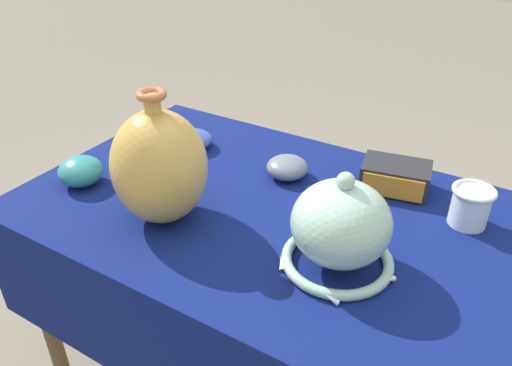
{
  "coord_description": "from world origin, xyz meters",
  "views": [
    {
      "loc": [
        0.47,
        -0.88,
        1.43
      ],
      "look_at": [
        -0.01,
        -0.09,
        0.88
      ],
      "focal_mm": 35.0,
      "sensor_mm": 36.0,
      "label": 1
    }
  ],
  "objects_px": {
    "cup_wide_porcelain": "(471,205)",
    "bowl_shallow_cobalt": "(193,140)",
    "vase_tall_bulbous": "(160,166)",
    "pot_squat_ivory": "(139,140)",
    "mosaic_tile_box": "(395,177)",
    "bowl_shallow_teal": "(81,171)",
    "vase_dome_bell": "(340,229)",
    "bowl_shallow_slate": "(287,167)"
  },
  "relations": [
    {
      "from": "cup_wide_porcelain",
      "to": "bowl_shallow_cobalt",
      "type": "bearing_deg",
      "value": -178.42
    },
    {
      "from": "vase_tall_bulbous",
      "to": "pot_squat_ivory",
      "type": "bearing_deg",
      "value": 141.55
    },
    {
      "from": "bowl_shallow_cobalt",
      "to": "cup_wide_porcelain",
      "type": "xyz_separation_m",
      "value": [
        0.77,
        0.02,
        0.03
      ]
    },
    {
      "from": "mosaic_tile_box",
      "to": "bowl_shallow_cobalt",
      "type": "height_order",
      "value": "mosaic_tile_box"
    },
    {
      "from": "bowl_shallow_teal",
      "to": "vase_dome_bell",
      "type": "bearing_deg",
      "value": 3.92
    },
    {
      "from": "bowl_shallow_teal",
      "to": "pot_squat_ivory",
      "type": "distance_m",
      "value": 0.22
    },
    {
      "from": "pot_squat_ivory",
      "to": "vase_tall_bulbous",
      "type": "bearing_deg",
      "value": -38.45
    },
    {
      "from": "bowl_shallow_teal",
      "to": "bowl_shallow_cobalt",
      "type": "distance_m",
      "value": 0.33
    },
    {
      "from": "pot_squat_ivory",
      "to": "cup_wide_porcelain",
      "type": "distance_m",
      "value": 0.9
    },
    {
      "from": "mosaic_tile_box",
      "to": "bowl_shallow_teal",
      "type": "distance_m",
      "value": 0.8
    },
    {
      "from": "vase_tall_bulbous",
      "to": "bowl_shallow_cobalt",
      "type": "height_order",
      "value": "vase_tall_bulbous"
    },
    {
      "from": "vase_tall_bulbous",
      "to": "mosaic_tile_box",
      "type": "bearing_deg",
      "value": 43.58
    },
    {
      "from": "bowl_shallow_teal",
      "to": "pot_squat_ivory",
      "type": "relative_size",
      "value": 1.03
    },
    {
      "from": "bowl_shallow_cobalt",
      "to": "pot_squat_ivory",
      "type": "height_order",
      "value": "pot_squat_ivory"
    },
    {
      "from": "mosaic_tile_box",
      "to": "cup_wide_porcelain",
      "type": "height_order",
      "value": "cup_wide_porcelain"
    },
    {
      "from": "bowl_shallow_cobalt",
      "to": "bowl_shallow_slate",
      "type": "distance_m",
      "value": 0.32
    },
    {
      "from": "bowl_shallow_teal",
      "to": "bowl_shallow_slate",
      "type": "distance_m",
      "value": 0.53
    },
    {
      "from": "bowl_shallow_teal",
      "to": "bowl_shallow_cobalt",
      "type": "bearing_deg",
      "value": 69.0
    },
    {
      "from": "mosaic_tile_box",
      "to": "bowl_shallow_slate",
      "type": "distance_m",
      "value": 0.28
    },
    {
      "from": "cup_wide_porcelain",
      "to": "vase_tall_bulbous",
      "type": "bearing_deg",
      "value": -151.09
    },
    {
      "from": "bowl_shallow_teal",
      "to": "bowl_shallow_slate",
      "type": "xyz_separation_m",
      "value": [
        0.44,
        0.31,
        -0.01
      ]
    },
    {
      "from": "vase_dome_bell",
      "to": "bowl_shallow_slate",
      "type": "bearing_deg",
      "value": 134.54
    },
    {
      "from": "vase_dome_bell",
      "to": "mosaic_tile_box",
      "type": "relative_size",
      "value": 1.3
    },
    {
      "from": "vase_dome_bell",
      "to": "pot_squat_ivory",
      "type": "bearing_deg",
      "value": 165.89
    },
    {
      "from": "vase_tall_bulbous",
      "to": "cup_wide_porcelain",
      "type": "bearing_deg",
      "value": 28.91
    },
    {
      "from": "mosaic_tile_box",
      "to": "cup_wide_porcelain",
      "type": "xyz_separation_m",
      "value": [
        0.19,
        -0.06,
        0.02
      ]
    },
    {
      "from": "vase_dome_bell",
      "to": "bowl_shallow_cobalt",
      "type": "distance_m",
      "value": 0.63
    },
    {
      "from": "bowl_shallow_slate",
      "to": "vase_tall_bulbous",
      "type": "bearing_deg",
      "value": -116.97
    },
    {
      "from": "vase_tall_bulbous",
      "to": "bowl_shallow_cobalt",
      "type": "bearing_deg",
      "value": 116.79
    },
    {
      "from": "mosaic_tile_box",
      "to": "pot_squat_ivory",
      "type": "distance_m",
      "value": 0.73
    },
    {
      "from": "vase_dome_bell",
      "to": "bowl_shallow_cobalt",
      "type": "height_order",
      "value": "vase_dome_bell"
    },
    {
      "from": "vase_tall_bulbous",
      "to": "bowl_shallow_cobalt",
      "type": "relative_size",
      "value": 2.69
    },
    {
      "from": "vase_tall_bulbous",
      "to": "cup_wide_porcelain",
      "type": "height_order",
      "value": "vase_tall_bulbous"
    },
    {
      "from": "vase_tall_bulbous",
      "to": "bowl_shallow_cobalt",
      "type": "xyz_separation_m",
      "value": [
        -0.16,
        0.32,
        -0.11
      ]
    },
    {
      "from": "vase_dome_bell",
      "to": "bowl_shallow_teal",
      "type": "distance_m",
      "value": 0.7
    },
    {
      "from": "vase_dome_bell",
      "to": "bowl_shallow_teal",
      "type": "relative_size",
      "value": 2.12
    },
    {
      "from": "mosaic_tile_box",
      "to": "cup_wide_porcelain",
      "type": "distance_m",
      "value": 0.2
    },
    {
      "from": "mosaic_tile_box",
      "to": "pot_squat_ivory",
      "type": "xyz_separation_m",
      "value": [
        -0.71,
        -0.17,
        -0.01
      ]
    },
    {
      "from": "bowl_shallow_cobalt",
      "to": "cup_wide_porcelain",
      "type": "height_order",
      "value": "cup_wide_porcelain"
    },
    {
      "from": "mosaic_tile_box",
      "to": "pot_squat_ivory",
      "type": "bearing_deg",
      "value": -177.13
    },
    {
      "from": "mosaic_tile_box",
      "to": "bowl_shallow_slate",
      "type": "bearing_deg",
      "value": -172.05
    },
    {
      "from": "bowl_shallow_slate",
      "to": "mosaic_tile_box",
      "type": "bearing_deg",
      "value": 18.78
    }
  ]
}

